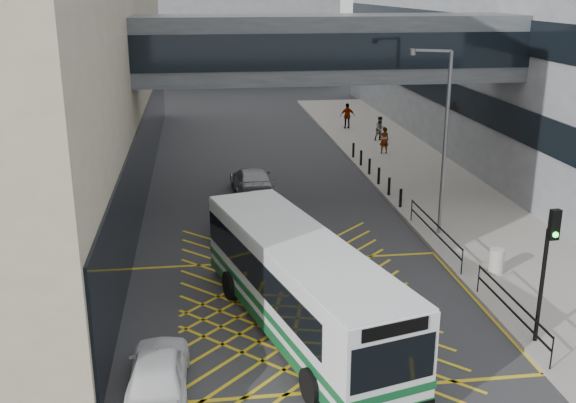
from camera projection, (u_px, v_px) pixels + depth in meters
name	position (u px, v px, depth m)	size (l,w,h in m)	color
ground	(304.00, 314.00, 22.09)	(120.00, 120.00, 0.00)	#333335
skybridge	(328.00, 48.00, 31.52)	(20.00, 4.10, 3.00)	#464B50
pavement	(422.00, 178.00, 37.38)	(6.00, 54.00, 0.16)	gray
box_junction	(304.00, 313.00, 22.09)	(12.00, 9.00, 0.01)	gold
bus	(298.00, 283.00, 20.51)	(5.23, 11.11, 3.04)	silver
car_white	(158.00, 371.00, 17.54)	(1.73, 4.23, 1.35)	white
car_dark	(236.00, 217.00, 29.25)	(1.68, 4.30, 1.35)	black
car_silver	(252.00, 180.00, 34.53)	(2.07, 4.91, 1.53)	gray
traffic_light	(548.00, 257.00, 19.17)	(0.31, 0.49, 4.19)	black
street_lamp	(441.00, 132.00, 27.64)	(1.67, 0.91, 7.70)	slate
litter_bin	(496.00, 261.00, 24.72)	(0.53, 0.53, 0.93)	#ADA89E
kerb_railings	(465.00, 258.00, 24.29)	(0.05, 12.54, 1.00)	black
bollards	(374.00, 171.00, 36.87)	(0.14, 10.14, 0.90)	black
pedestrian_a	(384.00, 140.00, 42.44)	(0.67, 0.48, 1.67)	gray
pedestrian_b	(380.00, 129.00, 45.99)	(0.81, 0.47, 1.65)	gray
pedestrian_c	(347.00, 116.00, 49.97)	(1.10, 0.53, 1.86)	gray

